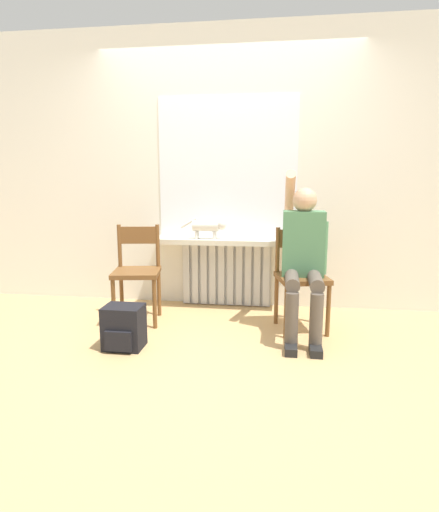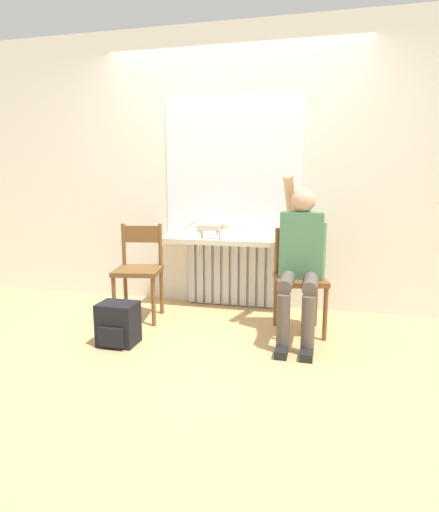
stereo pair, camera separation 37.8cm
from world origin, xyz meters
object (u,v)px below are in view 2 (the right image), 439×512
at_px(person, 301,255).
at_px(cat, 213,226).
at_px(chair_right, 299,278).
at_px(backpack, 118,324).
at_px(chair_left, 139,269).

height_order(person, cat, person).
bearing_deg(chair_right, backpack, -168.61).
bearing_deg(cat, chair_left, -143.07).
height_order(cat, backpack, cat).
relative_size(chair_left, backpack, 2.61).
height_order(chair_left, backpack, chair_left).
relative_size(person, backpack, 4.06).
height_order(person, backpack, person).
distance_m(chair_right, backpack, 1.51).
xyz_separation_m(cat, backpack, (-0.48, -1.07, -0.66)).
relative_size(chair_right, backpack, 2.61).
bearing_deg(chair_right, chair_left, 166.20).
bearing_deg(chair_left, cat, 27.02).
height_order(chair_left, chair_right, same).
xyz_separation_m(chair_right, backpack, (-1.34, -0.63, -0.30)).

